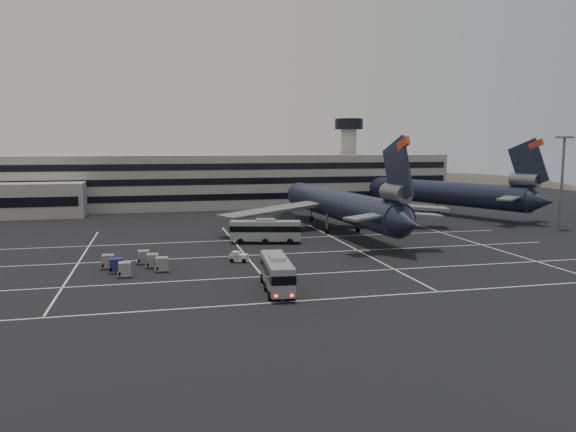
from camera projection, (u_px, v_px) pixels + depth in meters
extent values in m
plane|color=black|center=(290.00, 259.00, 82.36)|extent=(260.00, 260.00, 0.00)
cube|color=silver|center=(338.00, 298.00, 61.13)|extent=(90.00, 0.25, 0.01)
cube|color=silver|center=(309.00, 274.00, 72.71)|extent=(90.00, 0.25, 0.01)
cube|color=silver|center=(284.00, 254.00, 86.22)|extent=(90.00, 0.25, 0.01)
cube|color=silver|center=(267.00, 239.00, 99.73)|extent=(90.00, 0.25, 0.01)
cube|color=silver|center=(80.00, 260.00, 81.26)|extent=(0.25, 55.00, 0.01)
cube|color=silver|center=(244.00, 253.00, 86.77)|extent=(0.25, 55.00, 0.01)
cube|color=silver|center=(354.00, 248.00, 90.91)|extent=(0.25, 55.00, 0.01)
cube|color=silver|center=(475.00, 243.00, 95.96)|extent=(0.25, 55.00, 0.01)
cube|color=gray|center=(227.00, 181.00, 150.97)|extent=(120.00, 18.00, 14.00)
cube|color=black|center=(232.00, 197.00, 142.68)|extent=(118.00, 0.20, 1.60)
cube|color=black|center=(232.00, 181.00, 142.17)|extent=(118.00, 0.20, 1.60)
cube|color=black|center=(232.00, 167.00, 141.71)|extent=(118.00, 0.20, 1.60)
cube|color=gray|center=(17.00, 201.00, 128.29)|extent=(30.00, 10.00, 8.00)
cylinder|color=gray|center=(348.00, 165.00, 160.43)|extent=(4.40, 4.40, 22.00)
cylinder|color=black|center=(349.00, 124.00, 158.99)|extent=(8.00, 8.00, 3.00)
ellipsoid|color=#38332B|center=(55.00, 210.00, 233.98)|extent=(196.00, 140.00, 32.00)
ellipsoid|color=#38332B|center=(266.00, 212.00, 255.02)|extent=(252.00, 180.00, 44.00)
ellipsoid|color=#38332B|center=(428.00, 198.00, 272.82)|extent=(168.00, 120.00, 24.00)
cylinder|color=slate|center=(562.00, 184.00, 109.02)|extent=(0.50, 0.50, 18.00)
cube|color=slate|center=(565.00, 137.00, 107.88)|extent=(2.40, 2.40, 0.35)
cylinder|color=black|center=(339.00, 205.00, 107.71)|extent=(9.00, 48.28, 5.60)
cone|color=black|center=(296.00, 194.00, 132.50)|extent=(5.91, 4.89, 5.60)
cone|color=black|center=(408.00, 223.00, 82.63)|extent=(5.38, 5.35, 5.04)
cube|color=black|center=(398.00, 172.00, 85.01)|extent=(1.17, 9.48, 10.97)
cube|color=red|center=(403.00, 144.00, 83.06)|extent=(0.78, 3.26, 2.24)
cylinder|color=#595B60|center=(396.00, 193.00, 85.90)|extent=(3.12, 6.18, 2.70)
cube|color=slate|center=(369.00, 216.00, 85.56)|extent=(8.10, 5.15, 0.87)
cube|color=slate|center=(417.00, 214.00, 88.06)|extent=(7.88, 4.20, 0.87)
cube|color=slate|center=(273.00, 210.00, 105.98)|extent=(22.18, 14.61, 1.75)
cylinder|color=#595B60|center=(284.00, 216.00, 109.93)|extent=(3.08, 5.68, 2.70)
cube|color=slate|center=(392.00, 206.00, 113.42)|extent=(22.63, 12.00, 1.75)
cylinder|color=#595B60|center=(372.00, 213.00, 115.58)|extent=(3.08, 5.68, 2.70)
cylinder|color=slate|center=(312.00, 211.00, 122.62)|extent=(0.44, 0.44, 3.00)
cylinder|color=black|center=(311.00, 219.00, 122.83)|extent=(0.58, 1.13, 1.10)
cylinder|color=slate|center=(327.00, 222.00, 105.24)|extent=(0.44, 0.44, 3.00)
cylinder|color=black|center=(327.00, 231.00, 105.45)|extent=(0.58, 1.13, 1.10)
cylinder|color=slate|center=(358.00, 221.00, 107.15)|extent=(0.44, 0.44, 3.00)
cylinder|color=black|center=(358.00, 230.00, 107.35)|extent=(0.58, 1.13, 1.10)
cylinder|color=black|center=(438.00, 192.00, 136.13)|extent=(23.84, 46.39, 5.60)
cone|color=black|center=(363.00, 186.00, 157.08)|extent=(6.91, 6.32, 5.60)
cone|color=black|center=(542.00, 201.00, 114.94)|extent=(6.59, 6.57, 5.04)
cube|color=black|center=(528.00, 164.00, 116.81)|extent=(4.15, 8.92, 10.97)
cube|color=red|center=(536.00, 144.00, 115.08)|extent=(1.76, 3.19, 2.24)
cylinder|color=#595B60|center=(525.00, 180.00, 117.62)|extent=(4.82, 6.58, 2.70)
cube|color=slate|center=(511.00, 198.00, 116.00)|extent=(7.99, 6.92, 0.87)
cube|color=slate|center=(533.00, 196.00, 120.93)|extent=(7.98, 4.56, 0.87)
cylinder|color=slate|center=(438.00, 205.00, 136.51)|extent=(0.44, 0.44, 3.00)
cylinder|color=black|center=(437.00, 211.00, 136.71)|extent=(0.89, 1.21, 1.10)
cube|color=gray|center=(277.00, 272.00, 64.26)|extent=(3.56, 11.64, 3.12)
cube|color=black|center=(277.00, 269.00, 64.21)|extent=(3.62, 11.70, 0.99)
cube|color=gray|center=(277.00, 257.00, 64.04)|extent=(1.92, 3.25, 0.36)
cylinder|color=black|center=(270.00, 296.00, 60.34)|extent=(0.42, 1.02, 1.00)
cylinder|color=black|center=(294.00, 295.00, 60.72)|extent=(0.42, 1.02, 1.00)
cylinder|color=black|center=(266.00, 287.00, 64.27)|extent=(0.42, 1.02, 1.00)
cylinder|color=black|center=(288.00, 286.00, 64.66)|extent=(0.42, 1.02, 1.00)
cylinder|color=black|center=(262.00, 278.00, 68.21)|extent=(0.42, 1.02, 1.00)
cylinder|color=black|center=(283.00, 278.00, 68.59)|extent=(0.42, 1.02, 1.00)
cube|color=#FF0C05|center=(276.00, 296.00, 58.65)|extent=(0.27, 0.10, 0.23)
cube|color=#FF0C05|center=(292.00, 295.00, 58.89)|extent=(0.27, 0.10, 0.23)
cube|color=gray|center=(265.00, 230.00, 95.20)|extent=(12.18, 5.42, 3.24)
cube|color=black|center=(265.00, 228.00, 95.15)|extent=(12.26, 5.50, 1.03)
cube|color=gray|center=(265.00, 220.00, 94.97)|extent=(3.56, 2.44, 0.38)
cylinder|color=black|center=(290.00, 242.00, 94.06)|extent=(1.09, 0.58, 1.04)
cylinder|color=black|center=(290.00, 239.00, 96.74)|extent=(1.09, 0.58, 1.04)
cylinder|color=black|center=(265.00, 242.00, 94.07)|extent=(1.09, 0.58, 1.04)
cylinder|color=black|center=(266.00, 239.00, 96.75)|extent=(1.09, 0.58, 1.04)
cylinder|color=black|center=(240.00, 242.00, 94.09)|extent=(1.09, 0.58, 1.04)
cylinder|color=black|center=(242.00, 239.00, 96.77)|extent=(1.09, 0.58, 1.04)
cube|color=beige|center=(161.00, 264.00, 76.34)|extent=(1.72, 2.47, 0.92)
cube|color=beige|center=(162.00, 260.00, 75.81)|extent=(1.31, 1.16, 0.51)
cylinder|color=black|center=(159.00, 267.00, 75.40)|extent=(0.35, 0.61, 0.57)
cylinder|color=black|center=(167.00, 267.00, 75.90)|extent=(0.35, 0.61, 0.57)
cylinder|color=black|center=(156.00, 265.00, 76.84)|extent=(0.35, 0.61, 0.57)
cylinder|color=black|center=(164.00, 264.00, 77.35)|extent=(0.35, 0.61, 0.57)
cube|color=beige|center=(239.00, 258.00, 80.15)|extent=(2.82, 2.28, 1.01)
cube|color=beige|center=(243.00, 253.00, 79.95)|extent=(1.44, 1.55, 0.56)
cylinder|color=black|center=(244.00, 261.00, 79.40)|extent=(0.68, 0.49, 0.63)
cylinder|color=black|center=(246.00, 259.00, 80.60)|extent=(0.68, 0.49, 0.63)
cylinder|color=black|center=(232.00, 260.00, 79.77)|extent=(0.68, 0.49, 0.63)
cylinder|color=black|center=(234.00, 259.00, 80.97)|extent=(0.68, 0.49, 0.63)
cube|color=#2D2D30|center=(125.00, 275.00, 71.25)|extent=(2.66, 2.82, 0.18)
cylinder|color=black|center=(125.00, 276.00, 71.26)|extent=(0.10, 0.20, 0.20)
cube|color=gray|center=(125.00, 268.00, 71.14)|extent=(2.07, 2.07, 1.62)
cube|color=#2D2D30|center=(162.00, 270.00, 74.30)|extent=(2.66, 2.82, 0.18)
cylinder|color=black|center=(162.00, 271.00, 74.31)|extent=(0.10, 0.20, 0.20)
cube|color=gray|center=(162.00, 263.00, 74.18)|extent=(2.07, 2.07, 1.62)
cube|color=#2D2D30|center=(117.00, 271.00, 73.66)|extent=(2.66, 2.82, 0.18)
cylinder|color=black|center=(117.00, 272.00, 73.66)|extent=(0.10, 0.20, 0.20)
cube|color=navy|center=(116.00, 264.00, 73.54)|extent=(2.07, 2.07, 1.62)
cube|color=#2D2D30|center=(153.00, 266.00, 76.70)|extent=(2.66, 2.82, 0.18)
cylinder|color=black|center=(153.00, 267.00, 76.71)|extent=(0.10, 0.20, 0.20)
cube|color=gray|center=(153.00, 260.00, 76.59)|extent=(2.07, 2.07, 1.62)
cube|color=#2D2D30|center=(108.00, 267.00, 76.06)|extent=(2.66, 2.82, 0.18)
cylinder|color=black|center=(108.00, 268.00, 76.07)|extent=(0.10, 0.20, 0.20)
cube|color=gray|center=(108.00, 261.00, 75.95)|extent=(2.07, 2.07, 1.62)
cube|color=#2D2D30|center=(144.00, 262.00, 79.10)|extent=(2.66, 2.82, 0.18)
cylinder|color=black|center=(144.00, 263.00, 79.11)|extent=(0.10, 0.20, 0.20)
cube|color=gray|center=(144.00, 256.00, 78.99)|extent=(2.07, 2.07, 1.62)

